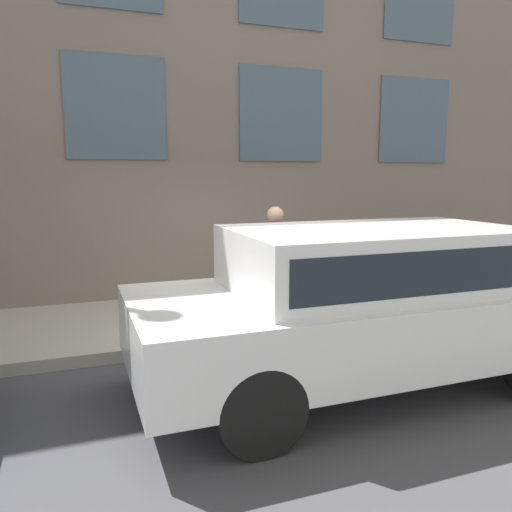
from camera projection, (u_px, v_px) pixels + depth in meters
name	position (u px, v px, depth m)	size (l,w,h in m)	color
ground_plane	(255.00, 346.00, 6.61)	(80.00, 80.00, 0.00)	#47474C
sidewalk	(227.00, 315.00, 7.79)	(2.59, 60.00, 0.16)	#B2ADA3
building_facade	(200.00, 34.00, 8.40)	(0.33, 40.00, 9.16)	gray
fire_hydrant	(236.00, 295.00, 7.10)	(0.27, 0.40, 0.77)	#2D7260
person	(275.00, 249.00, 7.58)	(0.39, 0.26, 1.62)	#232328
parked_truck_white_near	(368.00, 295.00, 5.28)	(2.05, 4.87, 1.71)	black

